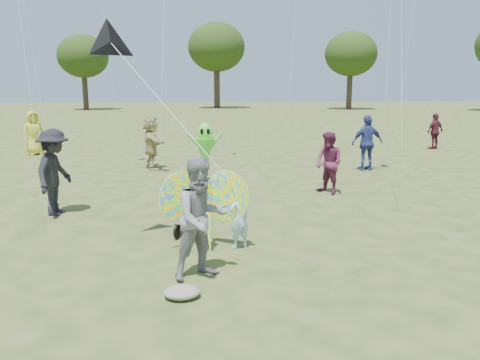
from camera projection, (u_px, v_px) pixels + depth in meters
name	position (u px, v px, depth m)	size (l,w,h in m)	color
ground	(262.00, 269.00, 7.21)	(160.00, 160.00, 0.00)	#51592B
child_girl	(239.00, 218.00, 8.04)	(0.39, 0.25, 1.06)	#AFD2F8
adult_man	(202.00, 218.00, 6.74)	(0.86, 0.67, 1.78)	gray
grey_bag	(182.00, 292.00, 6.20)	(0.49, 0.40, 0.16)	gray
crowd_b	(55.00, 172.00, 10.09)	(1.21, 0.70, 1.88)	black
crowd_c	(367.00, 143.00, 15.52)	(1.08, 0.45, 1.84)	navy
crowd_d	(151.00, 143.00, 15.75)	(1.67, 0.53, 1.80)	tan
crowd_e	(329.00, 163.00, 12.11)	(0.79, 0.61, 1.62)	#652142
crowd_g	(34.00, 133.00, 19.10)	(0.88, 0.57, 1.80)	gold
crowd_h	(435.00, 131.00, 20.81)	(0.94, 0.39, 1.60)	#531B2A
jogging_stroller	(190.00, 201.00, 8.93)	(0.65, 1.11, 1.09)	black
butterfly_kite	(205.00, 208.00, 7.94)	(1.74, 0.75, 1.68)	#F32650
delta_kite_rig	(111.00, 44.00, 7.51)	(2.26, 1.68, 2.44)	black
alien_kite	(205.00, 149.00, 13.59)	(1.12, 0.69, 1.74)	#4FEA37
tree_line	(237.00, 48.00, 50.12)	(91.78, 33.60, 10.79)	#3A2D21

